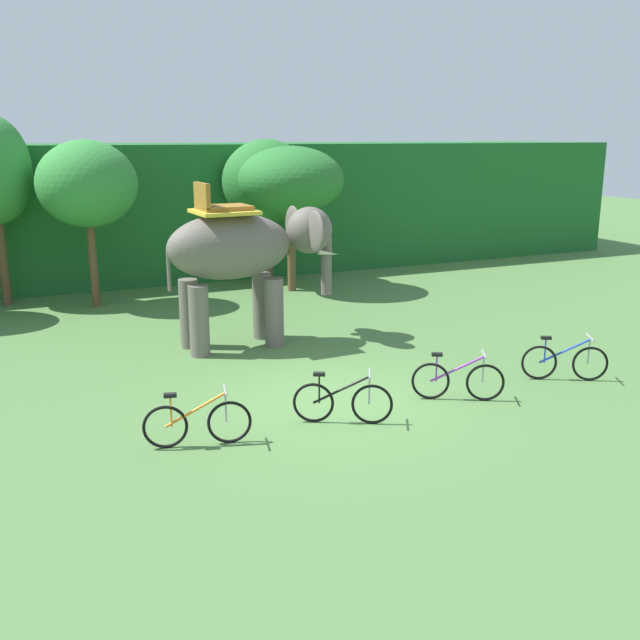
{
  "coord_description": "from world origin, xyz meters",
  "views": [
    {
      "loc": [
        -5.42,
        -11.37,
        4.78
      ],
      "look_at": [
        0.14,
        1.0,
        1.3
      ],
      "focal_mm": 40.53,
      "sensor_mm": 36.0,
      "label": 1
    }
  ],
  "objects_px": {
    "bike_black": "(342,402)",
    "bike_purple": "(458,380)",
    "elephant": "(244,252)",
    "bike_blue": "(564,362)",
    "bike_orange": "(197,423)",
    "tree_center_right": "(267,182)",
    "tree_center_left": "(291,180)",
    "tree_far_right": "(87,184)"
  },
  "relations": [
    {
      "from": "elephant",
      "to": "bike_purple",
      "type": "xyz_separation_m",
      "value": [
        2.4,
        -5.11,
        -1.82
      ]
    },
    {
      "from": "tree_center_left",
      "to": "bike_orange",
      "type": "xyz_separation_m",
      "value": [
        -5.8,
        -10.33,
        -3.05
      ]
    },
    {
      "from": "tree_center_left",
      "to": "bike_purple",
      "type": "xyz_separation_m",
      "value": [
        -0.87,
        -10.31,
        -3.05
      ]
    },
    {
      "from": "bike_black",
      "to": "bike_blue",
      "type": "distance_m",
      "value": 5.04
    },
    {
      "from": "elephant",
      "to": "bike_black",
      "type": "bearing_deg",
      "value": -90.4
    },
    {
      "from": "bike_black",
      "to": "bike_purple",
      "type": "bearing_deg",
      "value": 3.01
    },
    {
      "from": "bike_black",
      "to": "bike_blue",
      "type": "relative_size",
      "value": 1.0
    },
    {
      "from": "bike_black",
      "to": "bike_blue",
      "type": "bearing_deg",
      "value": 2.16
    },
    {
      "from": "bike_black",
      "to": "bike_purple",
      "type": "distance_m",
      "value": 2.44
    },
    {
      "from": "tree_far_right",
      "to": "tree_center_right",
      "type": "bearing_deg",
      "value": 12.16
    },
    {
      "from": "tree_center_left",
      "to": "bike_orange",
      "type": "relative_size",
      "value": 2.67
    },
    {
      "from": "tree_center_left",
      "to": "bike_black",
      "type": "bearing_deg",
      "value": -107.58
    },
    {
      "from": "tree_center_right",
      "to": "tree_center_left",
      "type": "distance_m",
      "value": 1.58
    },
    {
      "from": "tree_far_right",
      "to": "elephant",
      "type": "relative_size",
      "value": 1.12
    },
    {
      "from": "tree_center_left",
      "to": "elephant",
      "type": "bearing_deg",
      "value": -122.18
    },
    {
      "from": "elephant",
      "to": "bike_orange",
      "type": "height_order",
      "value": "elephant"
    },
    {
      "from": "tree_center_left",
      "to": "bike_orange",
      "type": "height_order",
      "value": "tree_center_left"
    },
    {
      "from": "elephant",
      "to": "bike_black",
      "type": "relative_size",
      "value": 2.73
    },
    {
      "from": "tree_center_left",
      "to": "bike_purple",
      "type": "bearing_deg",
      "value": -94.84
    },
    {
      "from": "tree_center_left",
      "to": "bike_orange",
      "type": "distance_m",
      "value": 12.23
    },
    {
      "from": "tree_far_right",
      "to": "bike_blue",
      "type": "distance_m",
      "value": 13.42
    },
    {
      "from": "elephant",
      "to": "bike_black",
      "type": "distance_m",
      "value": 5.55
    },
    {
      "from": "tree_center_left",
      "to": "bike_purple",
      "type": "distance_m",
      "value": 10.79
    },
    {
      "from": "elephant",
      "to": "bike_black",
      "type": "height_order",
      "value": "elephant"
    },
    {
      "from": "tree_center_right",
      "to": "bike_blue",
      "type": "height_order",
      "value": "tree_center_right"
    },
    {
      "from": "elephant",
      "to": "bike_purple",
      "type": "relative_size",
      "value": 2.75
    },
    {
      "from": "bike_orange",
      "to": "tree_center_right",
      "type": "bearing_deg",
      "value": 64.87
    },
    {
      "from": "tree_center_right",
      "to": "tree_center_left",
      "type": "bearing_deg",
      "value": -81.79
    },
    {
      "from": "bike_black",
      "to": "tree_center_left",
      "type": "bearing_deg",
      "value": 72.42
    },
    {
      "from": "bike_orange",
      "to": "bike_black",
      "type": "relative_size",
      "value": 1.1
    },
    {
      "from": "tree_center_left",
      "to": "elephant",
      "type": "relative_size",
      "value": 1.07
    },
    {
      "from": "bike_black",
      "to": "bike_purple",
      "type": "xyz_separation_m",
      "value": [
        2.43,
        0.13,
        0.0
      ]
    },
    {
      "from": "elephant",
      "to": "bike_blue",
      "type": "height_order",
      "value": "elephant"
    },
    {
      "from": "tree_far_right",
      "to": "bike_black",
      "type": "xyz_separation_m",
      "value": [
        2.65,
        -10.76,
        -3.07
      ]
    },
    {
      "from": "tree_far_right",
      "to": "tree_center_left",
      "type": "bearing_deg",
      "value": -3.08
    },
    {
      "from": "bike_blue",
      "to": "bike_orange",
      "type": "bearing_deg",
      "value": -179.4
    },
    {
      "from": "elephant",
      "to": "bike_blue",
      "type": "xyz_separation_m",
      "value": [
        5.0,
        -5.05,
        -1.82
      ]
    },
    {
      "from": "tree_far_right",
      "to": "bike_purple",
      "type": "height_order",
      "value": "tree_far_right"
    },
    {
      "from": "bike_purple",
      "to": "bike_blue",
      "type": "height_order",
      "value": "same"
    },
    {
      "from": "tree_center_right",
      "to": "bike_purple",
      "type": "distance_m",
      "value": 12.23
    },
    {
      "from": "bike_purple",
      "to": "bike_blue",
      "type": "distance_m",
      "value": 2.6
    },
    {
      "from": "bike_purple",
      "to": "bike_black",
      "type": "bearing_deg",
      "value": -176.99
    }
  ]
}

